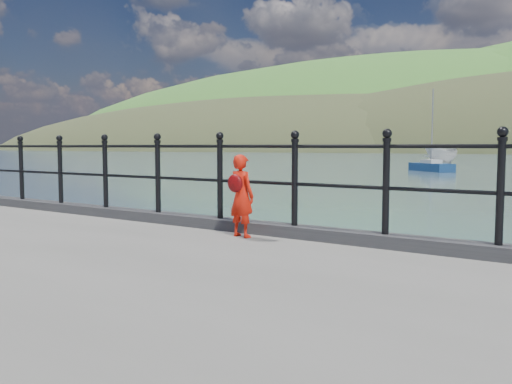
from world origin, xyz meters
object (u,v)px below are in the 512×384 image
Objects in this scene: sailboat_port at (431,167)px; child at (241,195)px; railing at (256,171)px; launch_white at (442,157)px.

child is at bearing -35.35° from sailboat_port.
railing is 42.36m from sailboat_port.
sailboat_port is at bearing -72.07° from launch_white.
sailboat_port reaches higher than railing.
railing is at bearing -69.51° from launch_white.
railing reaches higher than launch_white.
railing is at bearing -35.28° from sailboat_port.
railing reaches higher than child.
railing is at bearing -76.00° from child.
launch_white is (-11.99, 50.39, -0.75)m from railing.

